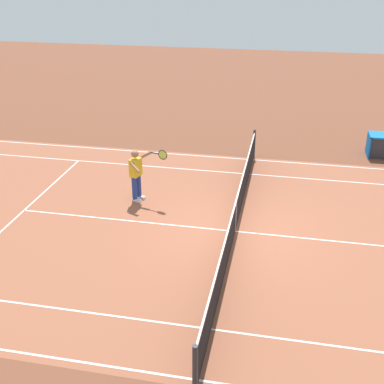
# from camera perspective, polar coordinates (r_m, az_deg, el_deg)

# --- Properties ---
(ground_plane) EXTENTS (60.00, 60.00, 0.00)m
(ground_plane) POSITION_cam_1_polar(r_m,az_deg,el_deg) (13.97, 4.94, -4.51)
(ground_plane) COLOR brown
(court_slab) EXTENTS (24.20, 11.40, 0.00)m
(court_slab) POSITION_cam_1_polar(r_m,az_deg,el_deg) (13.97, 4.94, -4.51)
(court_slab) COLOR #935138
(court_slab) RESTS_ON ground_plane
(court_line_markings) EXTENTS (23.85, 11.05, 0.01)m
(court_line_markings) POSITION_cam_1_polar(r_m,az_deg,el_deg) (13.97, 4.94, -4.50)
(court_line_markings) COLOR white
(court_line_markings) RESTS_ON ground_plane
(tennis_net) EXTENTS (0.10, 11.70, 1.08)m
(tennis_net) POSITION_cam_1_polar(r_m,az_deg,el_deg) (13.73, 5.01, -2.73)
(tennis_net) COLOR #2D2D33
(tennis_net) RESTS_ON ground_plane
(tennis_player_near) EXTENTS (1.17, 0.74, 1.70)m
(tennis_player_near) POSITION_cam_1_polar(r_m,az_deg,el_deg) (15.39, -6.32, 2.22)
(tennis_player_near) COLOR navy
(tennis_player_near) RESTS_ON ground_plane
(equipment_cart_tarped) EXTENTS (1.25, 0.84, 0.85)m
(equipment_cart_tarped) POSITION_cam_1_polar(r_m,az_deg,el_deg) (20.36, 21.13, 5.02)
(equipment_cart_tarped) COLOR #2D2D33
(equipment_cart_tarped) RESTS_ON ground_plane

